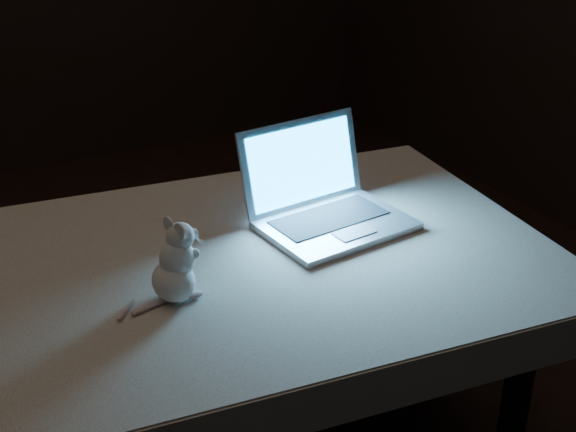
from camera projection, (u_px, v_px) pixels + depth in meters
table at (244, 384)px, 1.99m from camera, size 1.47×1.05×0.74m
tablecloth at (230, 279)px, 1.84m from camera, size 1.52×1.05×0.11m
laptop at (338, 185)px, 1.90m from camera, size 0.39×0.35×0.25m
plush_mouse at (172, 262)px, 1.62m from camera, size 0.16×0.16×0.18m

